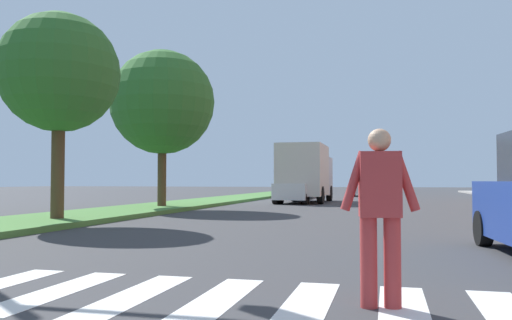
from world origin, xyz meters
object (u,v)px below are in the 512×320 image
Objects in this scene: tree_mid at (59,73)px; sedan_distant at (364,186)px; pedestrian_performer at (380,208)px; sedan_midblock at (300,188)px; tree_far at (162,102)px; truck_box_delivery at (306,173)px.

sedan_distant is at bearing 75.71° from tree_mid.
sedan_midblock reaches higher than pedestrian_performer.
tree_far is at bearing 91.48° from tree_mid.
sedan_distant is (-1.65, 35.91, -0.14)m from pedestrian_performer.
pedestrian_performer is 23.78m from truck_box_delivery.
sedan_distant reaches higher than pedestrian_performer.
pedestrian_performer is at bearing -87.37° from sedan_distant.
sedan_distant is (2.81, 13.45, -0.00)m from sedan_midblock.
sedan_distant is at bearing 78.20° from sedan_midblock.
tree_far is at bearing -109.47° from sedan_distant.
sedan_midblock reaches higher than sedan_distant.
sedan_distant is 0.69× the size of truck_box_delivery.
tree_mid is at bearing -104.29° from sedan_distant.
tree_far is (-0.19, 7.36, 0.26)m from tree_mid.
tree_mid is 0.89× the size of tree_far.
tree_mid is 1.24× the size of sedan_midblock.
sedan_distant is 12.83m from truck_box_delivery.
tree_mid reaches higher than truck_box_delivery.
tree_far is 1.05× the size of truck_box_delivery.
pedestrian_performer is 0.36× the size of sedan_midblock.
sedan_midblock is (-4.46, 22.46, -0.14)m from pedestrian_performer.
tree_far is 3.85× the size of pedestrian_performer.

